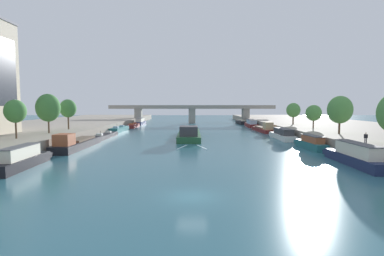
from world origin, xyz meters
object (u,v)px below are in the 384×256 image
at_px(moored_boat_right_lone, 242,122).
at_px(tree_left_third, 48,108).
at_px(moored_boat_right_near, 355,156).
at_px(moored_boat_right_second, 251,124).
at_px(moored_boat_left_far, 133,126).
at_px(moored_boat_right_upstream, 264,129).
at_px(moored_boat_left_lone, 76,143).
at_px(bridge_far, 192,111).
at_px(tree_left_far, 68,109).
at_px(tree_right_past_mid, 340,110).
at_px(tree_right_by_lamp, 314,113).
at_px(tree_right_distant, 293,110).
at_px(moored_boat_left_gap_after, 140,122).
at_px(moored_boat_right_end, 311,143).
at_px(moored_boat_left_near, 23,159).
at_px(person_on_quay, 366,137).
at_px(moored_boat_left_end, 105,136).
at_px(barge_midriver, 189,134).
at_px(tree_left_by_lamp, 15,111).
at_px(moored_boat_left_second, 120,129).
at_px(moored_boat_right_gap_after, 283,134).

relative_size(moored_boat_right_lone, tree_left_third, 1.89).
bearing_deg(moored_boat_right_near, moored_boat_right_second, 90.04).
height_order(moored_boat_left_far, moored_boat_right_upstream, moored_boat_right_upstream).
bearing_deg(moored_boat_left_lone, bridge_far, 74.34).
xyz_separation_m(tree_left_far, tree_right_past_mid, (55.44, -10.35, -0.10)).
distance_m(tree_right_by_lamp, tree_right_distant, 14.52).
bearing_deg(moored_boat_right_near, moored_boat_left_gap_after, 117.75).
bearing_deg(moored_boat_right_end, tree_right_distant, 76.67).
bearing_deg(tree_left_far, moored_boat_right_second, 37.78).
height_order(moored_boat_left_near, tree_right_by_lamp, tree_right_by_lamp).
relative_size(tree_right_by_lamp, person_on_quay, 3.35).
relative_size(moored_boat_left_end, tree_right_past_mid, 2.00).
distance_m(moored_boat_left_near, moored_boat_right_lone, 94.76).
distance_m(barge_midriver, tree_left_by_lamp, 35.38).
bearing_deg(moored_boat_right_near, moored_boat_right_end, 89.38).
height_order(moored_boat_left_end, moored_boat_right_second, moored_boat_right_second).
relative_size(moored_boat_right_near, tree_left_far, 2.02).
xyz_separation_m(moored_boat_left_lone, moored_boat_right_second, (41.20, 51.69, 0.14)).
bearing_deg(moored_boat_right_near, tree_left_by_lamp, 168.28).
bearing_deg(moored_boat_left_near, barge_midriver, 58.94).
xyz_separation_m(moored_boat_right_second, tree_right_by_lamp, (7.33, -35.16, 4.77)).
distance_m(tree_left_far, tree_right_distant, 58.49).
bearing_deg(moored_boat_left_near, moored_boat_right_lone, 64.41).
relative_size(moored_boat_left_lone, moored_boat_right_lone, 1.19).
bearing_deg(tree_left_far, moored_boat_left_second, 70.95).
height_order(moored_boat_left_far, moored_boat_right_lone, moored_boat_right_lone).
bearing_deg(bridge_far, moored_boat_right_near, -76.59).
xyz_separation_m(moored_boat_right_upstream, tree_left_far, (-48.15, -18.46, 6.02)).
relative_size(moored_boat_left_far, moored_boat_left_gap_after, 0.99).
bearing_deg(moored_boat_right_near, moored_boat_right_gap_after, 90.48).
xyz_separation_m(moored_boat_right_lone, tree_right_by_lamp, (7.80, -52.70, 5.19)).
height_order(moored_boat_right_upstream, moored_boat_right_lone, moored_boat_right_upstream).
height_order(tree_left_third, tree_right_past_mid, tree_left_third).
height_order(moored_boat_right_end, tree_left_by_lamp, tree_left_by_lamp).
xyz_separation_m(moored_boat_right_second, tree_right_distant, (7.59, -20.65, 5.15)).
relative_size(tree_right_distant, bridge_far, 0.09).
height_order(moored_boat_right_lone, tree_right_by_lamp, tree_right_by_lamp).
distance_m(moored_boat_left_lone, tree_left_far, 16.98).
bearing_deg(bridge_far, moored_boat_right_second, -45.58).
height_order(moored_boat_left_second, tree_right_past_mid, tree_right_past_mid).
relative_size(moored_boat_left_second, moored_boat_left_gap_after, 1.06).
distance_m(moored_boat_right_end, tree_right_past_mid, 9.81).
bearing_deg(person_on_quay, tree_left_far, 153.99).
distance_m(moored_boat_left_near, moored_boat_right_near, 41.48).
bearing_deg(moored_boat_right_near, tree_right_distant, 80.57).
distance_m(moored_boat_left_far, moored_boat_right_end, 64.64).
distance_m(barge_midriver, moored_boat_left_near, 38.70).
xyz_separation_m(moored_boat_right_end, person_on_quay, (3.14, -10.91, 2.18)).
bearing_deg(moored_boat_left_lone, moored_boat_left_end, 89.56).
distance_m(barge_midriver, moored_boat_left_gap_after, 50.43).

